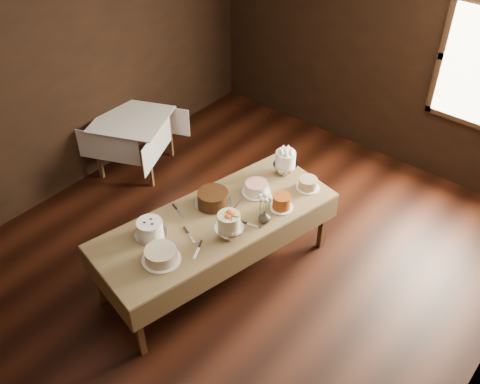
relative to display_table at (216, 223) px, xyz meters
name	(u,v)px	position (x,y,z in m)	size (l,w,h in m)	color
floor	(228,270)	(0.07, 0.09, -0.70)	(5.00, 6.00, 0.01)	black
ceiling	(223,13)	(0.07, 0.09, 2.10)	(5.00, 6.00, 0.01)	beige
wall_back	(384,54)	(0.07, 3.09, 0.70)	(5.00, 0.02, 2.80)	black
wall_left	(59,81)	(-2.43, 0.09, 0.70)	(0.02, 6.00, 2.80)	black
display_table	(216,223)	(0.00, 0.00, 0.00)	(1.46, 2.60, 0.76)	#462C17
side_table	(132,124)	(-2.08, 0.74, -0.05)	(1.16, 1.16, 0.74)	#462C17
cake_meringue	(285,163)	(0.08, 1.03, 0.18)	(0.28, 0.28, 0.28)	silver
cake_speckled	(308,184)	(0.42, 0.97, 0.11)	(0.26, 0.26, 0.12)	white
cake_lattice	(256,188)	(0.05, 0.57, 0.11)	(0.34, 0.34, 0.11)	white
cake_caramel	(282,202)	(0.40, 0.54, 0.13)	(0.24, 0.24, 0.15)	white
cake_chocolate	(213,198)	(-0.17, 0.15, 0.13)	(0.38, 0.38, 0.14)	silver
cake_flowers	(229,227)	(0.26, -0.11, 0.18)	(0.30, 0.30, 0.28)	silver
cake_swirl	(150,229)	(-0.33, -0.56, 0.13)	(0.34, 0.34, 0.16)	silver
cake_cream	(161,255)	(-0.01, -0.73, 0.11)	(0.36, 0.36, 0.12)	white
cake_server_a	(191,238)	(0.00, -0.35, 0.06)	(0.24, 0.03, 0.01)	silver
cake_server_b	(197,253)	(0.18, -0.46, 0.06)	(0.24, 0.03, 0.01)	silver
cake_server_c	(238,204)	(0.03, 0.31, 0.06)	(0.24, 0.03, 0.01)	silver
cake_server_d	(254,226)	(0.35, 0.16, 0.06)	(0.24, 0.03, 0.01)	silver
cake_server_e	(180,213)	(-0.32, -0.17, 0.06)	(0.24, 0.03, 0.01)	silver
flower_vase	(264,217)	(0.39, 0.27, 0.12)	(0.12, 0.12, 0.13)	#2D2823
flower_bouquet	(265,202)	(0.39, 0.27, 0.30)	(0.14, 0.14, 0.20)	white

